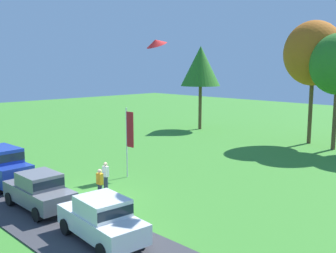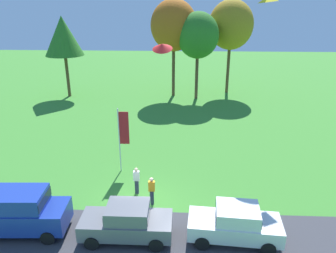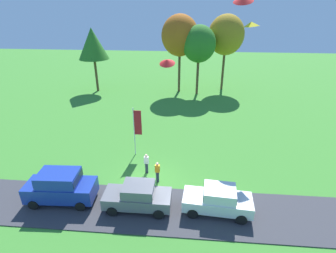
% 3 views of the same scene
% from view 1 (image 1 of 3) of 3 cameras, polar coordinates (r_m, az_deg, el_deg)
% --- Properties ---
extents(ground_plane, '(120.00, 120.00, 0.00)m').
position_cam_1_polar(ground_plane, '(22.03, -11.17, -10.17)').
color(ground_plane, '#3D842D').
extents(pavement_strip, '(36.00, 4.40, 0.06)m').
position_cam_1_polar(pavement_strip, '(20.70, -17.88, -11.60)').
color(pavement_strip, '#38383D').
rests_on(pavement_strip, ground).
extents(car_suv_by_flagpole, '(4.68, 2.21, 2.28)m').
position_cam_1_polar(car_suv_by_flagpole, '(25.40, -23.12, -5.13)').
color(car_suv_by_flagpole, '#1E389E').
rests_on(car_suv_by_flagpole, ground).
extents(car_sedan_far_end, '(4.40, 1.95, 1.84)m').
position_cam_1_polar(car_sedan_far_end, '(20.65, -18.20, -8.71)').
color(car_sedan_far_end, slate).
rests_on(car_sedan_far_end, ground).
extents(car_sedan_near_entrance, '(4.53, 2.24, 1.84)m').
position_cam_1_polar(car_sedan_near_entrance, '(16.44, -9.58, -12.92)').
color(car_sedan_near_entrance, white).
rests_on(car_sedan_near_entrance, ground).
extents(person_on_lawn, '(0.36, 0.24, 1.71)m').
position_cam_1_polar(person_on_lawn, '(21.35, -9.85, -8.27)').
color(person_on_lawn, '#2D334C').
rests_on(person_on_lawn, ground).
extents(person_watching_sky, '(0.36, 0.24, 1.71)m').
position_cam_1_polar(person_watching_sky, '(22.75, -9.03, -7.18)').
color(person_watching_sky, '#2D334C').
rests_on(person_watching_sky, ground).
extents(tree_center_back, '(4.41, 4.41, 9.30)m').
position_cam_1_polar(tree_center_back, '(44.30, 4.75, 8.70)').
color(tree_center_back, brown).
rests_on(tree_center_back, ground).
extents(tree_left_of_center, '(5.27, 5.27, 11.12)m').
position_cam_1_polar(tree_left_of_center, '(38.11, 20.37, 9.90)').
color(tree_left_of_center, brown).
rests_on(tree_left_of_center, ground).
extents(flag_banner, '(0.71, 0.08, 4.49)m').
position_cam_1_polar(flag_banner, '(24.88, -5.69, -1.10)').
color(flag_banner, silver).
rests_on(flag_banner, ground).
extents(kite_delta_high_right, '(1.34, 1.37, 0.72)m').
position_cam_1_polar(kite_delta_high_right, '(22.48, -1.75, 12.10)').
color(kite_delta_high_right, red).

